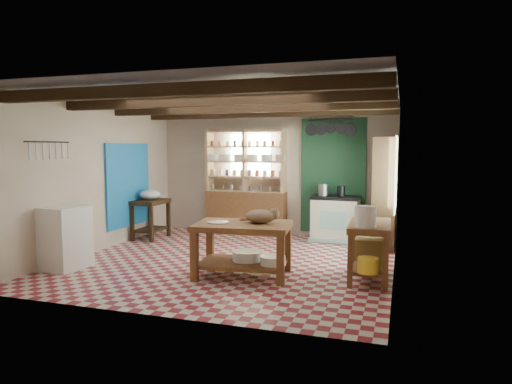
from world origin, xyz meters
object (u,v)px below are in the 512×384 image
(work_table, at_px, (243,249))
(cat, at_px, (261,216))
(right_counter, at_px, (369,251))
(stove, at_px, (336,218))
(prep_table, at_px, (151,219))
(white_cabinet, at_px, (65,237))

(work_table, xyz_separation_m, cat, (0.24, 0.08, 0.47))
(work_table, height_order, right_counter, right_counter)
(stove, bearing_deg, prep_table, -164.07)
(work_table, xyz_separation_m, prep_table, (-2.65, 1.95, 0.01))
(work_table, distance_m, cat, 0.54)
(work_table, xyz_separation_m, white_cabinet, (-2.67, -0.45, 0.09))
(work_table, relative_size, prep_table, 1.70)
(prep_table, bearing_deg, white_cabinet, -90.12)
(right_counter, bearing_deg, prep_table, 158.40)
(work_table, bearing_deg, prep_table, 136.71)
(white_cabinet, xyz_separation_m, right_counter, (4.40, 0.82, -0.08))
(white_cabinet, relative_size, cat, 2.19)
(prep_table, xyz_separation_m, right_counter, (4.38, -1.59, 0.00))
(stove, bearing_deg, right_counter, -70.36)
(stove, bearing_deg, white_cabinet, -135.62)
(prep_table, relative_size, right_counter, 0.71)
(work_table, relative_size, white_cabinet, 1.41)
(right_counter, bearing_deg, stove, 106.46)
(cat, bearing_deg, work_table, -178.69)
(prep_table, height_order, right_counter, right_counter)
(stove, xyz_separation_m, right_counter, (0.82, -2.51, -0.05))
(right_counter, bearing_deg, work_table, -169.74)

